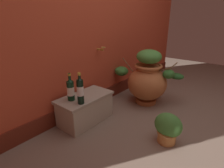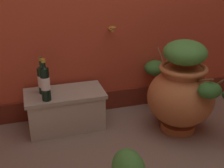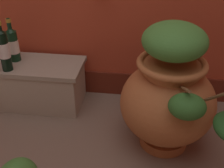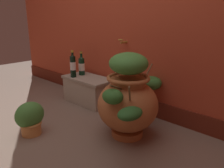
# 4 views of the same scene
# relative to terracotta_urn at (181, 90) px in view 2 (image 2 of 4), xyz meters

# --- Properties ---
(terracotta_urn) EXTENTS (0.60, 0.91, 0.75)m
(terracotta_urn) POSITION_rel_terracotta_urn_xyz_m (0.00, 0.00, 0.00)
(terracotta_urn) COLOR #B26638
(terracotta_urn) RESTS_ON ground_plane
(stone_ledge) EXTENTS (0.63, 0.34, 0.32)m
(stone_ledge) POSITION_rel_terracotta_urn_xyz_m (-0.88, 0.30, -0.17)
(stone_ledge) COLOR #B2A893
(stone_ledge) RESTS_ON ground_plane
(wine_bottle_left) EXTENTS (0.07, 0.07, 0.33)m
(wine_bottle_left) POSITION_rel_terracotta_urn_xyz_m (-1.03, 0.20, 0.12)
(wine_bottle_left) COLOR black
(wine_bottle_left) RESTS_ON stone_ledge
(wine_bottle_middle) EXTENTS (0.08, 0.08, 0.30)m
(wine_bottle_middle) POSITION_rel_terracotta_urn_xyz_m (-1.04, 0.34, 0.09)
(wine_bottle_middle) COLOR black
(wine_bottle_middle) RESTS_ON stone_ledge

